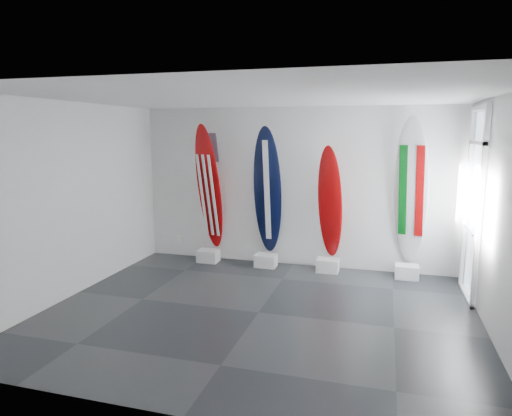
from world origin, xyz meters
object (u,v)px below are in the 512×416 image
(surfboard_swiss, at_px, (330,203))
(surfboard_italy, at_px, (411,191))
(surfboard_usa, at_px, (209,188))
(surfboard_navy, at_px, (267,191))

(surfboard_swiss, relative_size, surfboard_italy, 0.81)
(surfboard_usa, height_order, surfboard_navy, surfboard_usa)
(surfboard_italy, bearing_deg, surfboard_navy, -164.01)
(surfboard_italy, bearing_deg, surfboard_swiss, -164.01)
(surfboard_navy, relative_size, surfboard_swiss, 1.16)
(surfboard_navy, xyz_separation_m, surfboard_swiss, (1.17, 0.00, -0.17))
(surfboard_usa, xyz_separation_m, surfboard_italy, (3.73, 0.00, 0.06))
(surfboard_usa, xyz_separation_m, surfboard_swiss, (2.35, 0.00, -0.19))
(surfboard_navy, xyz_separation_m, surfboard_italy, (2.56, 0.00, 0.09))
(surfboard_swiss, xyz_separation_m, surfboard_italy, (1.38, 0.00, 0.26))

